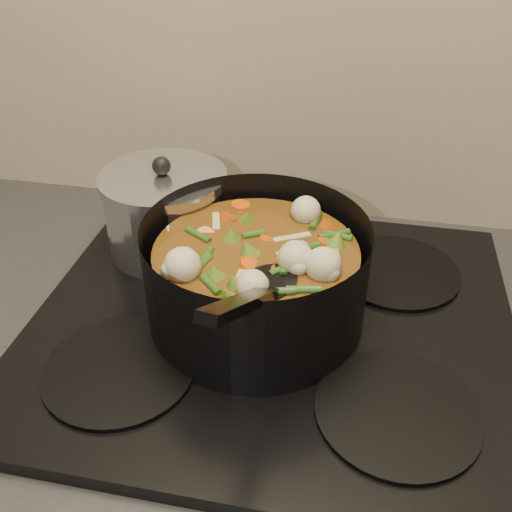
# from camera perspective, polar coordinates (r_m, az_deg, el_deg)

# --- Properties ---
(stovetop) EXTENTS (0.62, 0.54, 0.03)m
(stovetop) POSITION_cam_1_polar(r_m,az_deg,el_deg) (0.76, 1.66, -6.56)
(stovetop) COLOR black
(stovetop) RESTS_ON counter
(stockpot) EXTENTS (0.35, 0.42, 0.20)m
(stockpot) POSITION_cam_1_polar(r_m,az_deg,el_deg) (0.71, 0.01, -2.09)
(stockpot) COLOR black
(stockpot) RESTS_ON stovetop
(saucepan) EXTENTS (0.18, 0.18, 0.15)m
(saucepan) POSITION_cam_1_polar(r_m,az_deg,el_deg) (0.86, -8.97, 4.40)
(saucepan) COLOR silver
(saucepan) RESTS_ON stovetop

